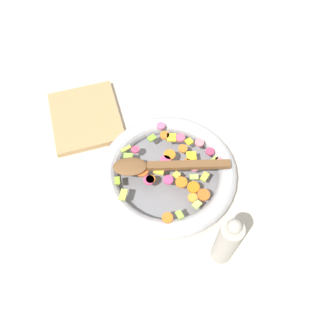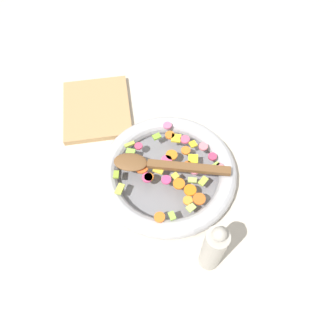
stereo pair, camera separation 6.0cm
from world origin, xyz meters
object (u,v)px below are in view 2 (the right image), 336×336
pepper_mill (213,249)px  skillet (168,173)px  cutting_board (97,109)px  wooden_spoon (159,165)px

pepper_mill → skillet: bearing=14.2°
skillet → cutting_board: 0.33m
pepper_mill → cutting_board: pepper_mill is taller
skillet → cutting_board: (0.27, 0.18, -0.01)m
pepper_mill → cutting_board: bearing=25.5°
wooden_spoon → cutting_board: size_ratio=1.29×
skillet → wooden_spoon: (0.01, 0.02, 0.04)m
skillet → pepper_mill: bearing=-165.8°
skillet → pepper_mill: size_ratio=1.79×
pepper_mill → cutting_board: size_ratio=0.88×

